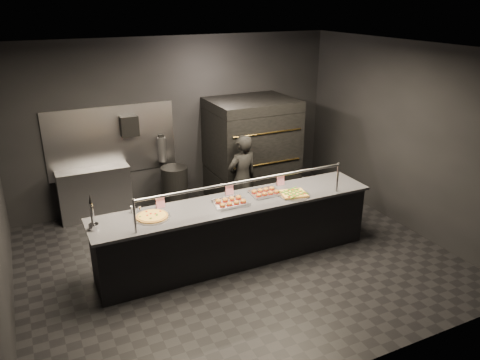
{
  "coord_description": "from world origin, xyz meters",
  "views": [
    {
      "loc": [
        -2.55,
        -5.44,
        3.62
      ],
      "look_at": [
        0.15,
        0.2,
        1.15
      ],
      "focal_mm": 35.0,
      "sensor_mm": 36.0,
      "label": 1
    }
  ],
  "objects_px": {
    "service_counter": "(236,231)",
    "trash_bin": "(175,188)",
    "fire_extinguisher": "(162,149)",
    "beer_tap": "(93,219)",
    "pizza_oven": "(251,150)",
    "slider_tray_a": "(231,202)",
    "slider_tray_b": "(265,192)",
    "square_pizza": "(293,194)",
    "round_pizza": "(152,216)",
    "worker": "(242,179)",
    "prep_shelf": "(95,193)",
    "towel_dispenser": "(129,126)"
  },
  "relations": [
    {
      "from": "fire_extinguisher",
      "to": "round_pizza",
      "type": "xyz_separation_m",
      "value": [
        -0.86,
        -2.38,
        -0.12
      ]
    },
    {
      "from": "slider_tray_a",
      "to": "worker",
      "type": "bearing_deg",
      "value": 57.43
    },
    {
      "from": "slider_tray_b",
      "to": "trash_bin",
      "type": "bearing_deg",
      "value": 110.12
    },
    {
      "from": "round_pizza",
      "to": "worker",
      "type": "bearing_deg",
      "value": 30.71
    },
    {
      "from": "prep_shelf",
      "to": "trash_bin",
      "type": "bearing_deg",
      "value": -9.78
    },
    {
      "from": "slider_tray_a",
      "to": "slider_tray_b",
      "type": "distance_m",
      "value": 0.61
    },
    {
      "from": "prep_shelf",
      "to": "beer_tap",
      "type": "xyz_separation_m",
      "value": [
        -0.35,
        -2.31,
        0.61
      ]
    },
    {
      "from": "pizza_oven",
      "to": "trash_bin",
      "type": "xyz_separation_m",
      "value": [
        -1.44,
        0.19,
        -0.57
      ]
    },
    {
      "from": "prep_shelf",
      "to": "square_pizza",
      "type": "distance_m",
      "value": 3.51
    },
    {
      "from": "prep_shelf",
      "to": "square_pizza",
      "type": "height_order",
      "value": "square_pizza"
    },
    {
      "from": "worker",
      "to": "service_counter",
      "type": "bearing_deg",
      "value": 51.26
    },
    {
      "from": "round_pizza",
      "to": "beer_tap",
      "type": "bearing_deg",
      "value": -179.29
    },
    {
      "from": "service_counter",
      "to": "trash_bin",
      "type": "bearing_deg",
      "value": 96.57
    },
    {
      "from": "slider_tray_a",
      "to": "slider_tray_b",
      "type": "relative_size",
      "value": 1.11
    },
    {
      "from": "beer_tap",
      "to": "slider_tray_b",
      "type": "height_order",
      "value": "beer_tap"
    },
    {
      "from": "square_pizza",
      "to": "beer_tap",
      "type": "bearing_deg",
      "value": 176.81
    },
    {
      "from": "round_pizza",
      "to": "worker",
      "type": "xyz_separation_m",
      "value": [
        1.84,
        1.09,
        -0.17
      ]
    },
    {
      "from": "trash_bin",
      "to": "worker",
      "type": "relative_size",
      "value": 0.52
    },
    {
      "from": "prep_shelf",
      "to": "worker",
      "type": "relative_size",
      "value": 0.79
    },
    {
      "from": "trash_bin",
      "to": "round_pizza",
      "type": "bearing_deg",
      "value": -115.09
    },
    {
      "from": "slider_tray_a",
      "to": "pizza_oven",
      "type": "bearing_deg",
      "value": 56.05
    },
    {
      "from": "round_pizza",
      "to": "pizza_oven",
      "type": "bearing_deg",
      "value": 37.98
    },
    {
      "from": "pizza_oven",
      "to": "slider_tray_a",
      "type": "height_order",
      "value": "pizza_oven"
    },
    {
      "from": "round_pizza",
      "to": "slider_tray_b",
      "type": "bearing_deg",
      "value": 1.54
    },
    {
      "from": "beer_tap",
      "to": "slider_tray_a",
      "type": "relative_size",
      "value": 0.94
    },
    {
      "from": "prep_shelf",
      "to": "round_pizza",
      "type": "xyz_separation_m",
      "value": [
        0.39,
        -2.3,
        0.49
      ]
    },
    {
      "from": "slider_tray_b",
      "to": "trash_bin",
      "type": "height_order",
      "value": "slider_tray_b"
    },
    {
      "from": "towel_dispenser",
      "to": "beer_tap",
      "type": "bearing_deg",
      "value": -113.81
    },
    {
      "from": "pizza_oven",
      "to": "beer_tap",
      "type": "relative_size",
      "value": 4.01
    },
    {
      "from": "fire_extinguisher",
      "to": "beer_tap",
      "type": "relative_size",
      "value": 1.06
    },
    {
      "from": "fire_extinguisher",
      "to": "slider_tray_a",
      "type": "xyz_separation_m",
      "value": [
        0.25,
        -2.43,
        -0.11
      ]
    },
    {
      "from": "square_pizza",
      "to": "worker",
      "type": "distance_m",
      "value": 1.29
    },
    {
      "from": "service_counter",
      "to": "worker",
      "type": "bearing_deg",
      "value": 60.47
    },
    {
      "from": "service_counter",
      "to": "fire_extinguisher",
      "type": "xyz_separation_m",
      "value": [
        -0.35,
        2.4,
        0.6
      ]
    },
    {
      "from": "prep_shelf",
      "to": "towel_dispenser",
      "type": "height_order",
      "value": "towel_dispenser"
    },
    {
      "from": "pizza_oven",
      "to": "square_pizza",
      "type": "distance_m",
      "value": 2.07
    },
    {
      "from": "square_pizza",
      "to": "prep_shelf",
      "type": "bearing_deg",
      "value": 134.82
    },
    {
      "from": "square_pizza",
      "to": "trash_bin",
      "type": "xyz_separation_m",
      "value": [
        -1.09,
        2.23,
        -0.54
      ]
    },
    {
      "from": "slider_tray_b",
      "to": "trash_bin",
      "type": "distance_m",
      "value": 2.22
    },
    {
      "from": "round_pizza",
      "to": "trash_bin",
      "type": "height_order",
      "value": "round_pizza"
    },
    {
      "from": "fire_extinguisher",
      "to": "worker",
      "type": "bearing_deg",
      "value": -52.75
    },
    {
      "from": "towel_dispenser",
      "to": "trash_bin",
      "type": "relative_size",
      "value": 0.44
    },
    {
      "from": "pizza_oven",
      "to": "slider_tray_a",
      "type": "relative_size",
      "value": 3.77
    },
    {
      "from": "pizza_oven",
      "to": "slider_tray_a",
      "type": "distance_m",
      "value": 2.33
    },
    {
      "from": "prep_shelf",
      "to": "slider_tray_b",
      "type": "relative_size",
      "value": 2.64
    },
    {
      "from": "pizza_oven",
      "to": "beer_tap",
      "type": "bearing_deg",
      "value": -149.05
    },
    {
      "from": "towel_dispenser",
      "to": "prep_shelf",
      "type": "bearing_deg",
      "value": -174.29
    },
    {
      "from": "prep_shelf",
      "to": "trash_bin",
      "type": "height_order",
      "value": "prep_shelf"
    },
    {
      "from": "slider_tray_b",
      "to": "square_pizza",
      "type": "height_order",
      "value": "slider_tray_b"
    },
    {
      "from": "beer_tap",
      "to": "worker",
      "type": "xyz_separation_m",
      "value": [
        2.58,
        1.1,
        -0.29
      ]
    }
  ]
}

